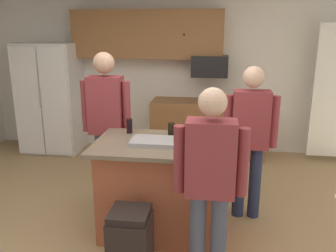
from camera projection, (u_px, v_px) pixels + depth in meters
The scene contains 15 objects.
floor at pixel (140, 234), 3.68m from camera, with size 7.04×7.04×0.00m, color tan.
back_wall at pixel (174, 73), 6.00m from camera, with size 6.40×0.10×2.60m, color white.
cabinet_run_upper at pixel (147, 34), 5.69m from camera, with size 2.40×0.38×0.75m.
cabinet_run_lower at pixel (208, 128), 5.84m from camera, with size 1.80×0.63×0.90m.
refrigerator at pixel (51, 98), 5.97m from camera, with size 0.93×0.76×1.80m.
microwave_over_range at pixel (210, 66), 5.59m from camera, with size 0.56×0.40×0.32m, color black.
kitchen_island at pixel (164, 188), 3.62m from camera, with size 1.36×0.87×0.97m.
person_guest_by_door at pixel (210, 177), 2.76m from camera, with size 0.57×0.22×1.64m.
person_elder_center at pixel (250, 133), 3.79m from camera, with size 0.57×0.22×1.67m.
person_guest_left at pixel (106, 118), 4.08m from camera, with size 0.57×0.24×1.79m.
mug_ceramic_white at pixel (192, 138), 3.47m from camera, with size 0.13×0.09×0.09m.
glass_pilsner at pixel (129, 126), 3.78m from camera, with size 0.06×0.06×0.15m.
tumbler_amber at pixel (171, 130), 3.67m from camera, with size 0.07×0.07×0.14m.
serving_tray at pixel (154, 141), 3.46m from camera, with size 0.44×0.30×0.04m.
trash_bin at pixel (131, 244), 3.01m from camera, with size 0.34×0.34×0.61m.
Camera 1 is at (0.73, -3.17, 2.07)m, focal length 38.42 mm.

